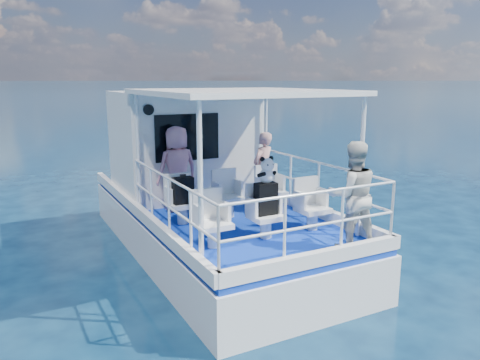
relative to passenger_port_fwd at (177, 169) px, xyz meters
name	(u,v)px	position (x,y,z in m)	size (l,w,h in m)	color
ground	(234,267)	(0.66, -1.05, -1.70)	(2000.00, 2000.00, 0.00)	#071C33
hull	(212,249)	(0.66, -0.05, -1.70)	(3.00, 7.00, 1.60)	white
deck	(211,209)	(0.66, -0.05, -0.85)	(2.90, 6.90, 0.10)	#0B2B9C
cabin	(186,143)	(0.66, 1.25, 0.30)	(2.85, 2.00, 2.20)	white
canopy	(239,92)	(0.66, -1.25, 1.44)	(3.00, 3.20, 0.08)	white
canopy_posts	(241,161)	(0.66, -1.30, 0.30)	(2.77, 2.97, 2.20)	white
railings	(250,199)	(0.66, -1.62, -0.30)	(2.84, 3.59, 1.00)	white
seat_port_fwd	(182,213)	(-0.24, -0.85, -0.61)	(0.48, 0.46, 0.38)	white
seat_center_fwd	(229,206)	(0.66, -0.85, -0.61)	(0.48, 0.46, 0.38)	white
seat_stbd_fwd	(271,201)	(1.56, -0.85, -0.61)	(0.48, 0.46, 0.38)	white
seat_port_aft	(214,235)	(-0.24, -2.15, -0.61)	(0.48, 0.46, 0.38)	white
seat_center_aft	(266,226)	(0.66, -2.15, -0.61)	(0.48, 0.46, 0.38)	white
seat_stbd_aft	(312,218)	(1.56, -2.15, -0.61)	(0.48, 0.46, 0.38)	white
passenger_port_fwd	(177,169)	(0.00, 0.00, 0.00)	(0.60, 0.43, 1.61)	#C98294
passenger_stbd_fwd	(263,169)	(1.62, -0.42, -0.08)	(0.53, 0.35, 1.45)	#DA968D
passenger_stbd_aft	(352,195)	(1.56, -3.09, -0.01)	(0.77, 0.60, 1.59)	silver
backpack_port	(183,190)	(-0.25, -0.92, -0.20)	(0.34, 0.19, 0.45)	black
backpack_center	(266,199)	(0.65, -2.15, -0.17)	(0.34, 0.19, 0.50)	black
compact_camera	(183,176)	(-0.24, -0.93, 0.05)	(0.09, 0.06, 0.06)	black
panda	(267,170)	(0.67, -2.14, 0.28)	(0.26, 0.22, 0.41)	white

